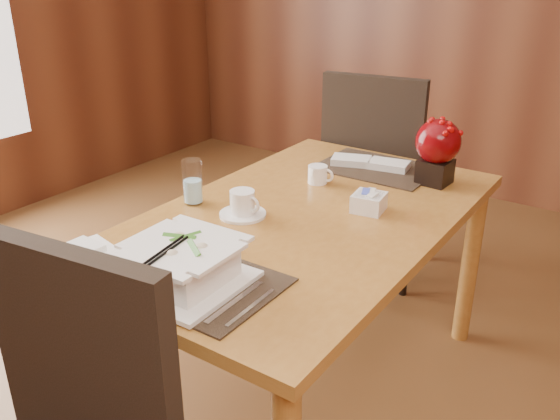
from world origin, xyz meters
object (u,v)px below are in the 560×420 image
Objects in this scene: creamer_jug at (318,174)px; bread_plate at (85,253)px; dining_table at (304,239)px; far_chair at (377,167)px; coffee_cup at (242,205)px; soup_setting at (183,265)px; sugar_caddy at (369,202)px; water_glass at (192,182)px; berry_decor at (438,148)px.

creamer_jug is 0.92m from bread_plate.
dining_table is 1.41× the size of far_chair.
soup_setting is at bearing -71.43° from coffee_cup.
creamer_jug reaches higher than bread_plate.
sugar_caddy is (0.18, 0.72, -0.03)m from soup_setting.
dining_table is at bearing 92.49° from far_chair.
far_chair is (-0.07, 0.68, -0.18)m from creamer_jug.
coffee_cup is at bearing -140.21° from sugar_caddy.
water_glass is at bearing -152.16° from sugar_caddy.
water_glass is 0.49m from creamer_jug.
berry_decor is at bearing 75.24° from soup_setting.
soup_setting is 1.92× the size of bread_plate.
creamer_jug is at bearing 95.67° from soup_setting.
water_glass is 0.61m from sugar_caddy.
bread_plate is 1.59m from far_chair.
water_glass is (-0.21, -0.01, 0.04)m from coffee_cup.
far_chair reaches higher than sugar_caddy.
coffee_cup is 0.21m from water_glass.
berry_decor is at bearing 57.57° from coffee_cup.
dining_table is at bearing 58.83° from bread_plate.
far_chair is at bearing 91.08° from coffee_cup.
coffee_cup is 0.41m from creamer_jug.
creamer_jug is 0.46m from berry_decor.
water_glass is 0.15× the size of far_chair.
coffee_cup is 0.97× the size of bread_plate.
sugar_caddy is (0.54, 0.28, -0.05)m from water_glass.
dining_table is 0.32m from creamer_jug.
dining_table is 0.25m from sugar_caddy.
soup_setting reaches higher than sugar_caddy.
coffee_cup is at bearing 66.44° from bread_plate.
berry_decor is at bearing 126.77° from far_chair.
coffee_cup is 1.11m from far_chair.
dining_table is at bearing -139.75° from sugar_caddy.
sugar_caddy is at bearing 27.84° from water_glass.
berry_decor is 0.23× the size of far_chair.
creamer_jug reaches higher than dining_table.
bread_plate is at bearing 74.93° from far_chair.
sugar_caddy is (0.33, 0.27, -0.01)m from coffee_cup.
water_glass is at bearing -126.27° from creamer_jug.
water_glass is 1.56× the size of sugar_caddy.
sugar_caddy is at bearing 54.48° from bread_plate.
water_glass is at bearing -177.14° from coffee_cup.
creamer_jug is at bearing 154.94° from sugar_caddy.
coffee_cup is (-0.16, -0.13, 0.14)m from dining_table.
soup_setting is at bearing -87.71° from creamer_jug.
coffee_cup is 0.43m from sugar_caddy.
creamer_jug is 0.31m from sugar_caddy.
water_glass is at bearing 128.27° from soup_setting.
berry_decor is at bearing 64.00° from dining_table.
berry_decor is 0.68m from far_chair.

